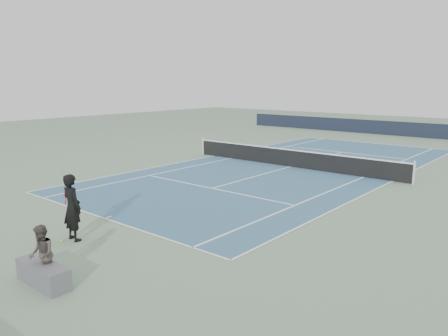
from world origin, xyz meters
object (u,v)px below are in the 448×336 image
Objects in this scene: tennis_ball at (62,241)px; spectator_bench at (42,264)px; tennis_net at (290,158)px; tennis_player at (72,207)px.

spectator_bench reaches higher than tennis_ball.
tennis_net reaches higher than tennis_ball.
tennis_net is 174.76× the size of tennis_ball.
tennis_net is 7.87× the size of spectator_bench.
tennis_player is 26.62× the size of tennis_ball.
tennis_player is at bearing 72.07° from tennis_ball.
tennis_ball is at bearing 142.08° from spectator_bench.
tennis_player is 2.91m from spectator_bench.
tennis_ball is (-0.11, -0.34, -0.95)m from tennis_player.
tennis_player is 1.01m from tennis_ball.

